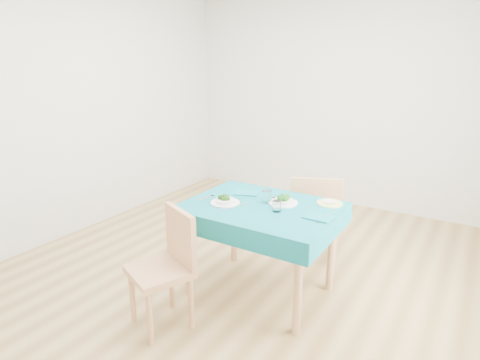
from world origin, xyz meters
The scene contains 16 objects.
room_shell centered at (0.00, 0.00, 1.35)m, with size 4.02×4.52×2.73m.
table centered at (0.34, -0.24, 0.38)m, with size 1.15×0.87×0.76m, color #095C6A.
chair_near centered at (-0.05, -0.98, 0.49)m, with size 0.39×0.43×0.98m, color tan.
chair_far centered at (0.47, 0.60, 0.58)m, with size 0.46×0.51×1.16m, color tan.
bowl_near centered at (0.08, -0.35, 0.79)m, with size 0.23×0.23×0.07m, color white, non-canonical shape.
bowl_far centered at (0.47, -0.11, 0.79)m, with size 0.23×0.23×0.07m, color white, non-canonical shape.
fork_near centered at (-0.13, -0.33, 0.76)m, with size 0.02×0.18×0.00m, color silver.
knife_near centered at (0.19, -0.34, 0.76)m, with size 0.02×0.21×0.00m, color silver.
fork_far centered at (0.37, -0.10, 0.76)m, with size 0.02×0.17×0.00m, color silver.
knife_far centered at (0.85, -0.24, 0.76)m, with size 0.02×0.22×0.00m, color silver.
napkin_near centered at (0.10, -0.05, 0.76)m, with size 0.20×0.14×0.01m, color #0D6875.
napkin_far centered at (0.81, -0.25, 0.76)m, with size 0.20×0.14×0.01m, color #0D6875.
tumbler_center centered at (0.34, -0.15, 0.81)m, with size 0.08×0.08×0.10m, color white.
tumbler_side centered at (0.50, -0.29, 0.80)m, with size 0.06×0.06×0.08m, color white.
side_plate centered at (0.78, 0.08, 0.76)m, with size 0.20×0.20×0.01m, color #CCE06D.
bread_slice centered at (0.78, 0.08, 0.77)m, with size 0.09×0.09×0.01m, color beige.
Camera 1 is at (1.75, -2.80, 1.84)m, focal length 30.00 mm.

